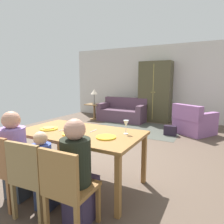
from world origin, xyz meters
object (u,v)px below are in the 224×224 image
(person_man, at_px, (17,158))
(armchair, at_px, (193,122))
(dining_chair_woman, at_px, (67,186))
(couch, at_px, (123,112))
(wine_glass, at_px, (126,124))
(dining_chair_man, at_px, (4,166))
(handbag, at_px, (170,131))
(plate_near_child, at_px, (72,134))
(dining_table, at_px, (80,136))
(plate_near_man, at_px, (49,129))
(person_child, at_px, (45,173))
(armoire, at_px, (155,92))
(plate_near_woman, at_px, (106,137))
(side_table, at_px, (94,109))
(dining_chair_child, at_px, (32,175))
(person_woman, at_px, (78,176))
(table_lamp, at_px, (94,92))

(person_man, xyz_separation_m, armchair, (1.62, 4.21, -0.19))
(dining_chair_woman, height_order, couch, dining_chair_woman)
(wine_glass, height_order, armchair, wine_glass)
(dining_chair_man, distance_m, handbag, 4.10)
(couch, bearing_deg, handbag, -30.90)
(plate_near_child, height_order, dining_chair_man, dining_chair_man)
(dining_table, distance_m, dining_chair_man, 0.98)
(plate_near_man, height_order, armchair, armchair)
(plate_near_man, height_order, person_child, person_child)
(wine_glass, relative_size, armoire, 0.09)
(plate_near_woman, relative_size, side_table, 0.43)
(plate_near_man, xyz_separation_m, dining_chair_child, (0.48, -0.72, -0.28))
(dining_table, height_order, dining_chair_child, dining_chair_child)
(person_woman, distance_m, armoire, 5.47)
(dining_chair_woman, height_order, armchair, dining_chair_woman)
(dining_chair_man, bearing_deg, handbag, 74.46)
(handbag, bearing_deg, person_woman, -92.37)
(couch, distance_m, armchair, 2.56)
(person_man, xyz_separation_m, dining_chair_woman, (0.95, -0.18, -0.02))
(dining_chair_woman, relative_size, armoire, 0.41)
(dining_table, xyz_separation_m, dining_chair_man, (-0.47, -0.84, -0.20))
(plate_near_man, distance_m, dining_chair_man, 0.77)
(plate_near_man, distance_m, dining_chair_child, 0.91)
(plate_near_child, distance_m, dining_chair_man, 0.85)
(armoire, bearing_deg, plate_near_man, -92.36)
(person_child, height_order, side_table, person_child)
(person_woman, relative_size, armoire, 0.53)
(dining_chair_man, xyz_separation_m, armchair, (1.61, 4.38, -0.17))
(armoire, relative_size, handbag, 6.56)
(wine_glass, bearing_deg, dining_chair_woman, -98.04)
(dining_table, distance_m, plate_near_man, 0.49)
(plate_near_woman, distance_m, side_table, 5.00)
(dining_table, xyz_separation_m, wine_glass, (0.62, 0.18, 0.20))
(dining_chair_man, bearing_deg, armoire, 88.00)
(plate_near_woman, distance_m, person_child, 0.81)
(person_child, bearing_deg, plate_near_child, 89.72)
(couch, bearing_deg, dining_chair_child, -75.51)
(person_woman, height_order, side_table, person_woman)
(armoire, height_order, table_lamp, armoire)
(dining_table, bearing_deg, dining_chair_child, -89.57)
(dining_chair_man, bearing_deg, plate_near_man, 90.47)
(wine_glass, xyz_separation_m, armoire, (-0.89, 4.55, 0.16))
(plate_near_woman, distance_m, armchair, 3.73)
(plate_near_woman, bearing_deg, dining_chair_man, -141.75)
(person_child, distance_m, side_table, 5.23)
(couch, bearing_deg, dining_chair_woman, -70.69)
(armchair, xyz_separation_m, handbag, (-0.52, -0.45, -0.19))
(dining_chair_child, height_order, couch, dining_chair_child)
(person_man, height_order, person_woman, same)
(plate_near_woman, distance_m, person_man, 1.13)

